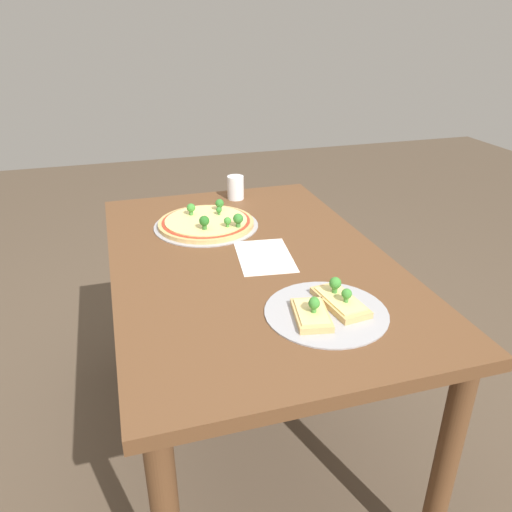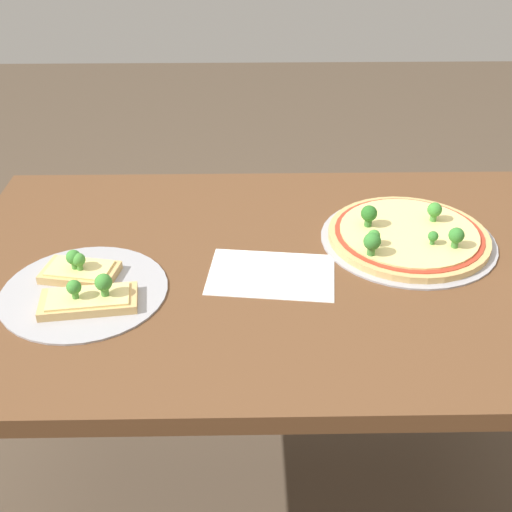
{
  "view_description": "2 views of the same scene",
  "coord_description": "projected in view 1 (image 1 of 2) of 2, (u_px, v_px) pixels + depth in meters",
  "views": [
    {
      "loc": [
        -1.3,
        0.37,
        1.39
      ],
      "look_at": [
        -0.04,
        -0.01,
        0.75
      ],
      "focal_mm": 35.0,
      "sensor_mm": 36.0,
      "label": 1
    },
    {
      "loc": [
        -0.06,
        -1.06,
        1.41
      ],
      "look_at": [
        -0.04,
        -0.01,
        0.75
      ],
      "focal_mm": 45.0,
      "sensor_mm": 36.0,
      "label": 2
    }
  ],
  "objects": [
    {
      "name": "dining_table",
      "position": [
        250.0,
        284.0,
        1.55
      ],
      "size": [
        1.27,
        0.82,
        0.73
      ],
      "color": "brown",
      "rests_on": "ground_plane"
    },
    {
      "name": "pizza_tray_whole",
      "position": [
        207.0,
        223.0,
        1.72
      ],
      "size": [
        0.36,
        0.36,
        0.07
      ],
      "color": "#A3A3A8",
      "rests_on": "dining_table"
    },
    {
      "name": "drinking_cup",
      "position": [
        236.0,
        188.0,
        1.96
      ],
      "size": [
        0.06,
        0.06,
        0.09
      ],
      "primitive_type": "cylinder",
      "color": "white",
      "rests_on": "dining_table"
    },
    {
      "name": "ground_plane",
      "position": [
        251.0,
        435.0,
        1.82
      ],
      "size": [
        8.0,
        8.0,
        0.0
      ],
      "primitive_type": "plane",
      "color": "brown"
    },
    {
      "name": "pizza_tray_slice",
      "position": [
        327.0,
        308.0,
        1.22
      ],
      "size": [
        0.3,
        0.3,
        0.07
      ],
      "color": "#A3A3A8",
      "rests_on": "dining_table"
    },
    {
      "name": "paper_menu",
      "position": [
        265.0,
        256.0,
        1.51
      ],
      "size": [
        0.26,
        0.19,
        0.0
      ],
      "primitive_type": "cube",
      "rotation": [
        0.0,
        0.0,
        -0.12
      ],
      "color": "white",
      "rests_on": "dining_table"
    }
  ]
}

